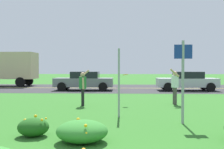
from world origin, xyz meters
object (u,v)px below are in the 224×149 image
(person_thrower_green_shirt, at_px, (83,86))
(car_silver_center_left, at_px, (187,81))
(sign_post_near_path, at_px, (119,83))
(car_gray_center_right, at_px, (84,81))
(sign_post_by_roadside, at_px, (183,73))
(box_truck_navy, at_px, (2,67))
(person_catcher_white_shirt, at_px, (175,84))
(frisbee_orange, at_px, (125,75))

(person_thrower_green_shirt, height_order, car_silver_center_left, person_thrower_green_shirt)
(sign_post_near_path, distance_m, car_gray_center_right, 11.83)
(sign_post_near_path, height_order, sign_post_by_roadside, sign_post_by_roadside)
(car_silver_center_left, bearing_deg, car_gray_center_right, 180.00)
(person_thrower_green_shirt, distance_m, car_gray_center_right, 8.75)
(sign_post_near_path, relative_size, sign_post_by_roadside, 0.94)
(sign_post_by_roadside, bearing_deg, sign_post_near_path, 152.09)
(sign_post_near_path, bearing_deg, car_silver_center_left, 66.42)
(car_silver_center_left, bearing_deg, box_truck_navy, 164.83)
(person_catcher_white_shirt, bearing_deg, person_thrower_green_shirt, -171.19)
(person_thrower_green_shirt, xyz_separation_m, car_gray_center_right, (-1.20, 8.66, -0.19))
(sign_post_by_roadside, bearing_deg, person_catcher_white_shirt, 82.69)
(person_catcher_white_shirt, distance_m, frisbee_orange, 2.43)
(sign_post_by_roadside, height_order, car_silver_center_left, sign_post_by_roadside)
(sign_post_by_roadside, distance_m, frisbee_orange, 4.77)
(sign_post_by_roadside, relative_size, car_silver_center_left, 0.58)
(sign_post_near_path, xyz_separation_m, person_thrower_green_shirt, (-1.72, 2.80, -0.30))
(sign_post_near_path, bearing_deg, box_truck_navy, 125.76)
(frisbee_orange, bearing_deg, car_gray_center_right, 111.26)
(frisbee_orange, relative_size, car_silver_center_left, 0.06)
(person_thrower_green_shirt, xyz_separation_m, car_silver_center_left, (6.72, 8.66, -0.19))
(sign_post_by_roadside, distance_m, box_truck_navy, 21.71)
(sign_post_near_path, distance_m, person_catcher_white_shirt, 4.35)
(sign_post_by_roadside, xyz_separation_m, person_thrower_green_shirt, (-3.75, 3.87, -0.66))
(sign_post_by_roadside, xyz_separation_m, car_gray_center_right, (-4.95, 12.54, -0.85))
(person_thrower_green_shirt, relative_size, box_truck_navy, 0.25)
(frisbee_orange, xyz_separation_m, car_silver_center_left, (4.76, 8.12, -0.69))
(frisbee_orange, bearing_deg, person_catcher_white_shirt, 3.12)
(sign_post_by_roadside, relative_size, box_truck_navy, 0.39)
(person_catcher_white_shirt, height_order, car_silver_center_left, person_catcher_white_shirt)
(sign_post_by_roadside, distance_m, car_gray_center_right, 13.50)
(frisbee_orange, bearing_deg, box_truck_navy, 132.93)
(box_truck_navy, bearing_deg, sign_post_near_path, -54.24)
(sign_post_near_path, relative_size, person_thrower_green_shirt, 1.46)
(car_silver_center_left, relative_size, box_truck_navy, 0.67)
(car_silver_center_left, bearing_deg, person_catcher_white_shirt, -106.63)
(car_gray_center_right, relative_size, box_truck_navy, 0.67)
(car_gray_center_right, xyz_separation_m, box_truck_navy, (-8.55, 4.47, 1.06))
(person_catcher_white_shirt, height_order, box_truck_navy, box_truck_navy)
(sign_post_near_path, relative_size, box_truck_navy, 0.37)
(person_catcher_white_shirt, bearing_deg, frisbee_orange, -176.88)
(person_thrower_green_shirt, bearing_deg, car_gray_center_right, 97.88)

